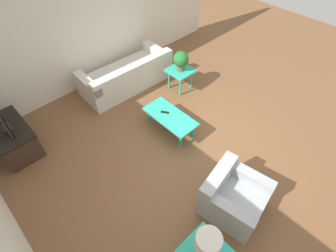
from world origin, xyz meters
name	(u,v)px	position (x,y,z in m)	size (l,w,h in m)	color
ground_plane	(188,146)	(0.00, 0.00, 0.00)	(14.00, 14.00, 0.00)	brown
wall_right	(87,25)	(3.06, 0.00, 1.35)	(0.12, 7.20, 2.70)	silver
sofa	(127,76)	(2.27, -0.31, 0.28)	(0.98, 2.15, 0.72)	silver
armchair	(232,197)	(-1.29, 0.42, 0.29)	(0.98, 0.98, 0.71)	#A8ADB2
coffee_table	(170,118)	(0.54, -0.04, 0.34)	(1.08, 0.51, 0.39)	#2DB79E
side_table_plant	(180,73)	(1.35, -1.14, 0.44)	(0.54, 0.54, 0.51)	#2DB79E
tv_stand_chest	(13,137)	(2.20, 2.37, 0.29)	(1.09, 0.62, 0.55)	#38281E
television	(0,118)	(2.20, 2.38, 0.80)	(0.76, 0.16, 0.51)	#2D2D2D
potted_plant	(181,60)	(1.35, -1.14, 0.77)	(0.34, 0.34, 0.45)	brown
table_lamp	(208,243)	(-1.56, 1.39, 0.80)	(0.31, 0.31, 0.44)	#997F4C
remote_control	(165,112)	(0.68, -0.02, 0.40)	(0.16, 0.12, 0.02)	black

